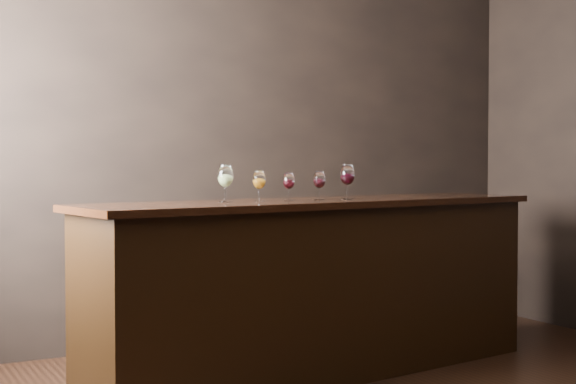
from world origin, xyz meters
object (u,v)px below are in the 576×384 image
back_bar_shelf (259,284)px  glass_red_c (347,176)px  glass_red_a (289,181)px  glass_red_b (319,180)px  bar_counter (320,291)px  glass_amber (259,180)px  glass_white (225,177)px

back_bar_shelf → glass_red_c: (0.11, -1.00, 0.80)m
glass_red_a → glass_red_b: (0.20, -0.03, 0.01)m
bar_counter → back_bar_shelf: (0.07, 0.99, -0.10)m
glass_red_b → glass_red_c: 0.21m
bar_counter → glass_red_c: 0.73m
glass_amber → glass_red_c: 0.61m
back_bar_shelf → glass_white: bearing=-125.3°
glass_white → glass_red_c: (0.82, -0.00, 0.00)m
back_bar_shelf → glass_red_b: 1.29m
bar_counter → glass_white: size_ratio=13.87×
glass_red_b → glass_red_c: size_ratio=0.82×
back_bar_shelf → glass_white: (-0.71, -1.00, 0.80)m
bar_counter → glass_red_a: size_ratio=17.62×
glass_amber → glass_red_a: glass_amber is taller
glass_white → glass_amber: (0.21, -0.00, -0.02)m
glass_white → glass_red_c: bearing=-0.1°
glass_white → glass_amber: glass_white is taller
glass_white → glass_red_b: (0.61, -0.02, -0.02)m
bar_counter → back_bar_shelf: 0.99m
bar_counter → glass_red_b: 0.68m
bar_counter → glass_amber: 0.80m
glass_red_b → glass_red_c: glass_red_c is taller
bar_counter → glass_red_c: glass_red_c is taller
glass_red_b → back_bar_shelf: bearing=84.5°
glass_amber → glass_red_a: (0.20, 0.01, -0.01)m
bar_counter → glass_red_b: glass_red_b is taller
bar_counter → back_bar_shelf: size_ratio=1.27×
glass_red_b → bar_counter: bearing=55.6°
glass_white → glass_amber: bearing=-0.2°
glass_red_a → back_bar_shelf: bearing=73.5°
back_bar_shelf → glass_red_a: (-0.30, -0.99, 0.77)m
glass_white → glass_red_a: bearing=1.1°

